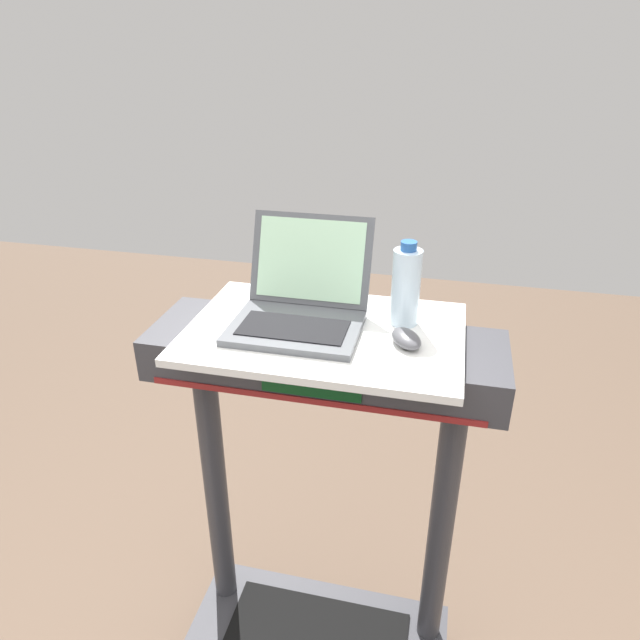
% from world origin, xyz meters
% --- Properties ---
extents(desk_board, '(0.68, 0.46, 0.02)m').
position_xyz_m(desk_board, '(0.00, 0.70, 1.18)').
color(desk_board, white).
rests_on(desk_board, treadmill_base).
extents(laptop, '(0.32, 0.33, 0.24)m').
position_xyz_m(laptop, '(-0.07, 0.72, 1.24)').
color(laptop, '#515459').
rests_on(laptop, desk_board).
extents(computer_mouse, '(0.10, 0.12, 0.03)m').
position_xyz_m(computer_mouse, '(0.20, 0.67, 1.21)').
color(computer_mouse, '#4C4C51').
rests_on(computer_mouse, desk_board).
extents(water_bottle, '(0.07, 0.07, 0.22)m').
position_xyz_m(water_bottle, '(0.19, 0.78, 1.29)').
color(water_bottle, silver).
rests_on(water_bottle, desk_board).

